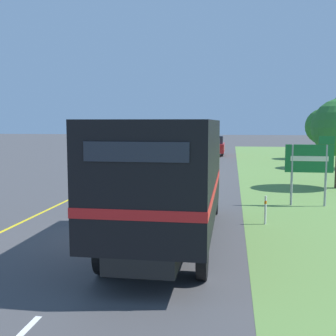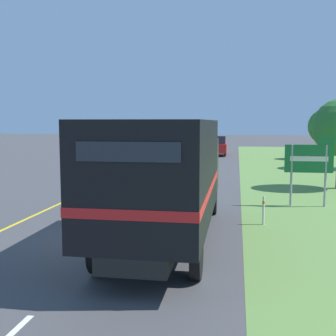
% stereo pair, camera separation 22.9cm
% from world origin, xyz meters
% --- Properties ---
extents(ground_plane, '(200.00, 200.00, 0.00)m').
position_xyz_m(ground_plane, '(0.00, 0.00, 0.00)').
color(ground_plane, '#444447').
extents(edge_line_yellow, '(0.12, 63.61, 0.01)m').
position_xyz_m(edge_line_yellow, '(-3.70, 15.19, 0.00)').
color(edge_line_yellow, yellow).
rests_on(edge_line_yellow, ground).
extents(centre_dash_near, '(0.12, 2.60, 0.01)m').
position_xyz_m(centre_dash_near, '(0.00, 0.23, 0.00)').
color(centre_dash_near, white).
rests_on(centre_dash_near, ground).
extents(centre_dash_mid_a, '(0.12, 2.60, 0.01)m').
position_xyz_m(centre_dash_mid_a, '(0.00, 6.83, 0.00)').
color(centre_dash_mid_a, white).
rests_on(centre_dash_mid_a, ground).
extents(centre_dash_mid_b, '(0.12, 2.60, 0.01)m').
position_xyz_m(centre_dash_mid_b, '(0.00, 13.43, 0.00)').
color(centre_dash_mid_b, white).
rests_on(centre_dash_mid_b, ground).
extents(centre_dash_far, '(0.12, 2.60, 0.01)m').
position_xyz_m(centre_dash_far, '(0.00, 20.03, 0.00)').
color(centre_dash_far, white).
rests_on(centre_dash_far, ground).
extents(centre_dash_farthest, '(0.12, 2.60, 0.01)m').
position_xyz_m(centre_dash_farthest, '(0.00, 26.63, 0.00)').
color(centre_dash_farthest, white).
rests_on(centre_dash_farthest, ground).
extents(horse_trailer_truck, '(2.58, 8.79, 3.41)m').
position_xyz_m(horse_trailer_truck, '(1.58, -0.26, 1.93)').
color(horse_trailer_truck, black).
rests_on(horse_trailer_truck, ground).
extents(lead_car_white, '(1.80, 4.52, 1.94)m').
position_xyz_m(lead_car_white, '(-1.61, 15.68, 0.98)').
color(lead_car_white, black).
rests_on(lead_car_white, ground).
extents(lead_car_red_ahead, '(1.80, 3.87, 1.99)m').
position_xyz_m(lead_car_red_ahead, '(1.60, 30.78, 0.99)').
color(lead_car_red_ahead, black).
rests_on(lead_car_red_ahead, ground).
extents(highway_sign, '(1.87, 0.09, 2.81)m').
position_xyz_m(highway_sign, '(6.37, 5.71, 1.81)').
color(highway_sign, '#9E9EA3').
rests_on(highway_sign, ground).
extents(roadside_tree_far, '(3.24, 3.24, 4.59)m').
position_xyz_m(roadside_tree_far, '(11.40, 28.14, 2.95)').
color(roadside_tree_far, brown).
rests_on(roadside_tree_far, ground).
extents(delineator_post, '(0.08, 0.08, 0.95)m').
position_xyz_m(delineator_post, '(4.39, 2.29, 0.51)').
color(delineator_post, white).
rests_on(delineator_post, ground).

